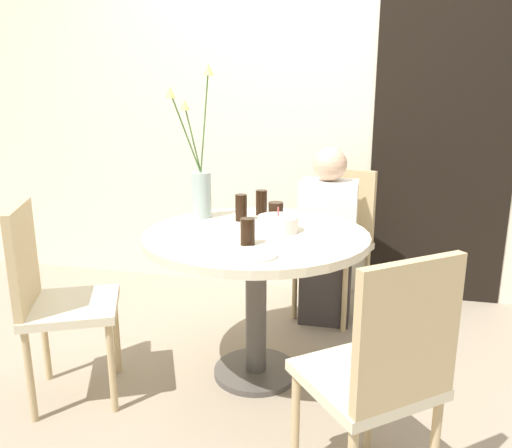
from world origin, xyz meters
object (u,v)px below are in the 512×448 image
at_px(drink_glass_0, 248,232).
at_px(drink_glass_3, 276,213).
at_px(side_plate, 253,255).
at_px(drink_glass_2, 241,208).
at_px(flower_vase, 200,180).
at_px(chair_far_back, 382,369).
at_px(chair_near_front, 52,292).
at_px(drink_glass_1, 261,203).
at_px(person_guest, 327,242).
at_px(chair_left_flank, 338,233).
at_px(birthday_cake, 278,224).

distance_m(drink_glass_0, drink_glass_3, 0.40).
distance_m(side_plate, drink_glass_2, 0.59).
bearing_deg(flower_vase, drink_glass_0, -49.43).
relative_size(chair_far_back, side_plate, 4.53).
height_order(chair_near_front, drink_glass_2, chair_near_front).
relative_size(chair_near_front, drink_glass_1, 6.86).
bearing_deg(drink_glass_1, person_guest, 48.60).
distance_m(drink_glass_0, drink_glass_1, 0.56).
xyz_separation_m(side_plate, person_guest, (0.21, 1.08, -0.25)).
bearing_deg(chair_left_flank, chair_near_front, -111.98).
height_order(drink_glass_1, person_guest, person_guest).
height_order(drink_glass_0, drink_glass_3, drink_glass_0).
relative_size(birthday_cake, flower_vase, 0.25).
relative_size(chair_left_flank, chair_far_back, 1.00).
bearing_deg(side_plate, flower_vase, 126.39).
relative_size(flower_vase, drink_glass_2, 5.70).
relative_size(flower_vase, drink_glass_1, 5.77).
bearing_deg(drink_glass_1, chair_far_back, -59.51).
relative_size(chair_near_front, flower_vase, 1.19).
height_order(flower_vase, drink_glass_1, flower_vase).
bearing_deg(chair_left_flank, drink_glass_2, -103.50).
distance_m(side_plate, drink_glass_1, 0.72).
bearing_deg(person_guest, chair_far_back, -78.11).
relative_size(chair_left_flank, drink_glass_3, 8.54).
bearing_deg(drink_glass_2, side_plate, -70.75).
bearing_deg(birthday_cake, chair_left_flank, 74.08).
bearing_deg(flower_vase, drink_glass_3, -4.28).
bearing_deg(chair_far_back, drink_glass_2, -91.40).
bearing_deg(drink_glass_0, drink_glass_1, 96.34).
bearing_deg(birthday_cake, flower_vase, 158.53).
xyz_separation_m(drink_glass_0, person_guest, (0.27, 0.93, -0.30)).
xyz_separation_m(flower_vase, drink_glass_1, (0.30, 0.13, -0.14)).
distance_m(chair_left_flank, birthday_cake, 0.91).
bearing_deg(chair_far_back, birthday_cake, -96.43).
relative_size(chair_far_back, person_guest, 0.85).
xyz_separation_m(drink_glass_3, person_guest, (0.22, 0.54, -0.30)).
xyz_separation_m(chair_far_back, drink_glass_0, (-0.58, 0.53, 0.28)).
height_order(chair_left_flank, birthday_cake, chair_left_flank).
distance_m(side_plate, person_guest, 1.13).
bearing_deg(birthday_cake, person_guest, 75.22).
bearing_deg(chair_near_front, chair_left_flank, -68.02).
bearing_deg(chair_left_flank, flower_vase, -115.30).
bearing_deg(drink_glass_1, drink_glass_3, -56.00).
xyz_separation_m(chair_left_flank, person_guest, (-0.06, -0.15, -0.02)).
distance_m(flower_vase, drink_glass_2, 0.26).
bearing_deg(drink_glass_2, chair_near_front, -140.37).
distance_m(chair_far_back, flower_vase, 1.40).
bearing_deg(drink_glass_0, chair_far_back, -42.43).
bearing_deg(drink_glass_2, drink_glass_1, 63.32).
distance_m(chair_near_front, drink_glass_2, 0.98).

